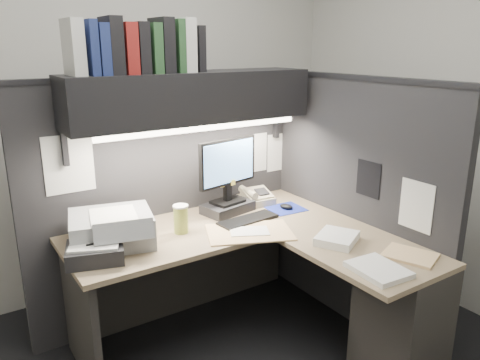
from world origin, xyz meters
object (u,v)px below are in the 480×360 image
(overhead_shelf, at_px, (192,97))
(printer, at_px, (111,229))
(desk, at_px, (305,291))
(notebook_stack, at_px, (95,253))
(telephone, at_px, (256,198))
(monitor, at_px, (228,184))
(coffee_cup, at_px, (181,220))
(keyboard, at_px, (248,220))

(overhead_shelf, distance_m, printer, 0.92)
(desk, distance_m, notebook_stack, 1.19)
(overhead_shelf, bearing_deg, telephone, -1.23)
(monitor, bearing_deg, desk, -93.91)
(printer, height_order, notebook_stack, printer)
(desk, distance_m, monitor, 0.85)
(coffee_cup, bearing_deg, printer, 170.26)
(monitor, height_order, printer, monitor)
(coffee_cup, bearing_deg, monitor, 18.98)
(overhead_shelf, xyz_separation_m, monitor, (0.22, -0.06, -0.57))
(notebook_stack, bearing_deg, desk, -23.94)
(desk, bearing_deg, monitor, 96.84)
(desk, height_order, coffee_cup, coffee_cup)
(telephone, height_order, printer, printer)
(printer, bearing_deg, telephone, 20.18)
(telephone, height_order, coffee_cup, coffee_cup)
(monitor, xyz_separation_m, notebook_stack, (-0.96, -0.23, -0.16))
(monitor, height_order, telephone, monitor)
(coffee_cup, bearing_deg, notebook_stack, -170.46)
(desk, distance_m, printer, 1.15)
(monitor, distance_m, printer, 0.83)
(notebook_stack, bearing_deg, keyboard, 1.08)
(desk, height_order, printer, printer)
(coffee_cup, relative_size, printer, 0.36)
(notebook_stack, bearing_deg, telephone, 12.92)
(keyboard, distance_m, notebook_stack, 0.97)
(overhead_shelf, xyz_separation_m, coffee_cup, (-0.20, -0.20, -0.69))
(telephone, bearing_deg, monitor, -164.92)
(desk, xyz_separation_m, printer, (-0.90, 0.62, 0.37))
(monitor, xyz_separation_m, coffee_cup, (-0.42, -0.14, -0.12))
(desk, bearing_deg, overhead_shelf, 111.79)
(overhead_shelf, bearing_deg, desk, -68.21)
(desk, relative_size, printer, 3.86)
(keyboard, height_order, notebook_stack, notebook_stack)
(desk, distance_m, telephone, 0.83)
(desk, distance_m, keyboard, 0.57)
(overhead_shelf, xyz_separation_m, keyboard, (0.23, -0.27, -0.76))
(desk, xyz_separation_m, overhead_shelf, (-0.30, 0.75, 1.06))
(desk, relative_size, overhead_shelf, 1.10)
(desk, height_order, telephone, telephone)
(monitor, bearing_deg, notebook_stack, -176.99)
(desk, distance_m, overhead_shelf, 1.33)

